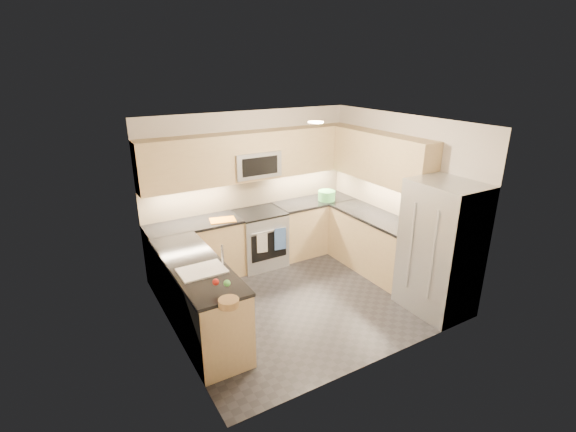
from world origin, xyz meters
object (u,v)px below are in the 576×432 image
object	(u,v)px
microwave	(254,164)
refrigerator	(441,248)
utensil_bowl	(327,196)
cutting_board	(223,220)
gas_range	(260,239)
fruit_basket	(229,303)

from	to	relation	value
microwave	refrigerator	xyz separation A→B (m)	(1.45, -2.55, -0.80)
utensil_bowl	cutting_board	xyz separation A→B (m)	(-1.94, -0.01, -0.08)
refrigerator	cutting_board	size ratio (longest dim) A/B	4.73
utensil_bowl	cutting_board	world-z (taller)	utensil_bowl
refrigerator	cutting_board	distance (m)	3.15
gas_range	fruit_basket	distance (m)	2.85
microwave	cutting_board	xyz separation A→B (m)	(-0.67, -0.22, -0.75)
gas_range	microwave	size ratio (longest dim) A/B	1.20
refrigerator	cutting_board	bearing A→B (deg)	132.23
cutting_board	fruit_basket	world-z (taller)	fruit_basket
refrigerator	cutting_board	xyz separation A→B (m)	(-2.12, 2.33, 0.05)
gas_range	refrigerator	xyz separation A→B (m)	(1.45, -2.43, 0.45)
gas_range	microwave	bearing A→B (deg)	90.00
gas_range	refrigerator	distance (m)	2.86
cutting_board	fruit_basket	xyz separation A→B (m)	(-0.85, -2.26, 0.03)
utensil_bowl	microwave	bearing A→B (deg)	170.79
gas_range	refrigerator	size ratio (longest dim) A/B	0.51
refrigerator	utensil_bowl	xyz separation A→B (m)	(-0.17, 2.34, 0.12)
fruit_basket	microwave	bearing A→B (deg)	58.55
refrigerator	microwave	bearing A→B (deg)	119.62
refrigerator	utensil_bowl	world-z (taller)	refrigerator
microwave	fruit_basket	distance (m)	3.00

